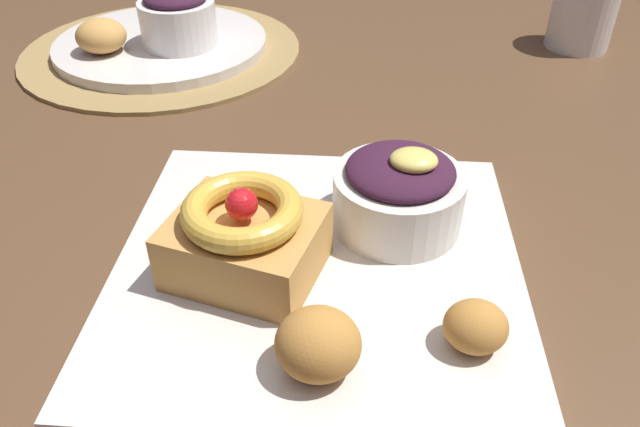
{
  "coord_description": "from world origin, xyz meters",
  "views": [
    {
      "loc": [
        -0.03,
        -0.5,
        1.03
      ],
      "look_at": [
        -0.06,
        -0.15,
        0.77
      ],
      "focal_mm": 34.76,
      "sensor_mm": 36.0,
      "label": 1
    }
  ],
  "objects_px": {
    "back_plate": "(161,44)",
    "coffee_mug": "(583,13)",
    "cake_slice": "(245,237)",
    "back_ramekin": "(178,17)",
    "fritter_middle": "(318,344)",
    "front_plate": "(318,268)",
    "fritter_front": "(476,327)",
    "berry_ramekin": "(400,192)",
    "back_pastry": "(101,36)"
  },
  "relations": [
    {
      "from": "back_pastry",
      "to": "coffee_mug",
      "type": "distance_m",
      "value": 0.58
    },
    {
      "from": "fritter_middle",
      "to": "cake_slice",
      "type": "bearing_deg",
      "value": 124.16
    },
    {
      "from": "front_plate",
      "to": "berry_ramekin",
      "type": "height_order",
      "value": "berry_ramekin"
    },
    {
      "from": "berry_ramekin",
      "to": "back_pastry",
      "type": "relative_size",
      "value": 1.69
    },
    {
      "from": "front_plate",
      "to": "back_plate",
      "type": "distance_m",
      "value": 0.45
    },
    {
      "from": "fritter_front",
      "to": "back_pastry",
      "type": "relative_size",
      "value": 0.67
    },
    {
      "from": "fritter_middle",
      "to": "back_plate",
      "type": "distance_m",
      "value": 0.54
    },
    {
      "from": "back_plate",
      "to": "back_ramekin",
      "type": "relative_size",
      "value": 2.88
    },
    {
      "from": "berry_ramekin",
      "to": "back_plate",
      "type": "xyz_separation_m",
      "value": [
        -0.28,
        0.34,
        -0.03
      ]
    },
    {
      "from": "berry_ramekin",
      "to": "fritter_middle",
      "type": "relative_size",
      "value": 1.95
    },
    {
      "from": "berry_ramekin",
      "to": "fritter_middle",
      "type": "height_order",
      "value": "berry_ramekin"
    },
    {
      "from": "fritter_front",
      "to": "back_plate",
      "type": "relative_size",
      "value": 0.15
    },
    {
      "from": "cake_slice",
      "to": "coffee_mug",
      "type": "distance_m",
      "value": 0.58
    },
    {
      "from": "coffee_mug",
      "to": "fritter_middle",
      "type": "bearing_deg",
      "value": -117.75
    },
    {
      "from": "berry_ramekin",
      "to": "back_ramekin",
      "type": "distance_m",
      "value": 0.42
    },
    {
      "from": "front_plate",
      "to": "coffee_mug",
      "type": "relative_size",
      "value": 3.34
    },
    {
      "from": "fritter_middle",
      "to": "back_plate",
      "type": "relative_size",
      "value": 0.19
    },
    {
      "from": "cake_slice",
      "to": "coffee_mug",
      "type": "relative_size",
      "value": 1.36
    },
    {
      "from": "cake_slice",
      "to": "back_plate",
      "type": "relative_size",
      "value": 0.45
    },
    {
      "from": "front_plate",
      "to": "back_ramekin",
      "type": "bearing_deg",
      "value": 117.21
    },
    {
      "from": "fritter_middle",
      "to": "coffee_mug",
      "type": "height_order",
      "value": "coffee_mug"
    },
    {
      "from": "fritter_front",
      "to": "back_pastry",
      "type": "xyz_separation_m",
      "value": [
        -0.38,
        0.42,
        0.01
      ]
    },
    {
      "from": "fritter_front",
      "to": "fritter_middle",
      "type": "distance_m",
      "value": 0.1
    },
    {
      "from": "fritter_middle",
      "to": "back_ramekin",
      "type": "distance_m",
      "value": 0.51
    },
    {
      "from": "fritter_front",
      "to": "back_ramekin",
      "type": "relative_size",
      "value": 0.43
    },
    {
      "from": "back_plate",
      "to": "berry_ramekin",
      "type": "bearing_deg",
      "value": -50.69
    },
    {
      "from": "berry_ramekin",
      "to": "coffee_mug",
      "type": "xyz_separation_m",
      "value": [
        0.24,
        0.4,
        0.0
      ]
    },
    {
      "from": "fritter_middle",
      "to": "back_pastry",
      "type": "bearing_deg",
      "value": 122.92
    },
    {
      "from": "cake_slice",
      "to": "fritter_middle",
      "type": "height_order",
      "value": "cake_slice"
    },
    {
      "from": "coffee_mug",
      "to": "back_ramekin",
      "type": "bearing_deg",
      "value": -171.64
    },
    {
      "from": "back_plate",
      "to": "back_pastry",
      "type": "height_order",
      "value": "back_pastry"
    },
    {
      "from": "fritter_middle",
      "to": "coffee_mug",
      "type": "xyz_separation_m",
      "value": [
        0.29,
        0.54,
        0.01
      ]
    },
    {
      "from": "cake_slice",
      "to": "berry_ramekin",
      "type": "relative_size",
      "value": 1.19
    },
    {
      "from": "cake_slice",
      "to": "back_ramekin",
      "type": "xyz_separation_m",
      "value": [
        -0.15,
        0.39,
        0.01
      ]
    },
    {
      "from": "back_plate",
      "to": "coffee_mug",
      "type": "xyz_separation_m",
      "value": [
        0.52,
        0.06,
        0.03
      ]
    },
    {
      "from": "cake_slice",
      "to": "back_plate",
      "type": "xyz_separation_m",
      "value": [
        -0.18,
        0.41,
        -0.03
      ]
    },
    {
      "from": "berry_ramekin",
      "to": "coffee_mug",
      "type": "height_order",
      "value": "coffee_mug"
    },
    {
      "from": "berry_ramekin",
      "to": "cake_slice",
      "type": "bearing_deg",
      "value": -149.91
    },
    {
      "from": "back_pastry",
      "to": "coffee_mug",
      "type": "xyz_separation_m",
      "value": [
        0.57,
        0.1,
        0.01
      ]
    },
    {
      "from": "front_plate",
      "to": "cake_slice",
      "type": "distance_m",
      "value": 0.06
    },
    {
      "from": "fritter_front",
      "to": "fritter_middle",
      "type": "bearing_deg",
      "value": -165.03
    },
    {
      "from": "berry_ramekin",
      "to": "back_pastry",
      "type": "height_order",
      "value": "berry_ramekin"
    },
    {
      "from": "cake_slice",
      "to": "fritter_middle",
      "type": "relative_size",
      "value": 2.32
    },
    {
      "from": "fritter_front",
      "to": "fritter_middle",
      "type": "relative_size",
      "value": 0.78
    },
    {
      "from": "fritter_front",
      "to": "coffee_mug",
      "type": "distance_m",
      "value": 0.56
    },
    {
      "from": "fritter_middle",
      "to": "back_ramekin",
      "type": "relative_size",
      "value": 0.56
    },
    {
      "from": "back_ramekin",
      "to": "back_pastry",
      "type": "height_order",
      "value": "back_ramekin"
    },
    {
      "from": "fritter_front",
      "to": "back_ramekin",
      "type": "bearing_deg",
      "value": 123.31
    },
    {
      "from": "berry_ramekin",
      "to": "coffee_mug",
      "type": "bearing_deg",
      "value": 59.5
    },
    {
      "from": "fritter_middle",
      "to": "berry_ramekin",
      "type": "bearing_deg",
      "value": 70.76
    }
  ]
}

